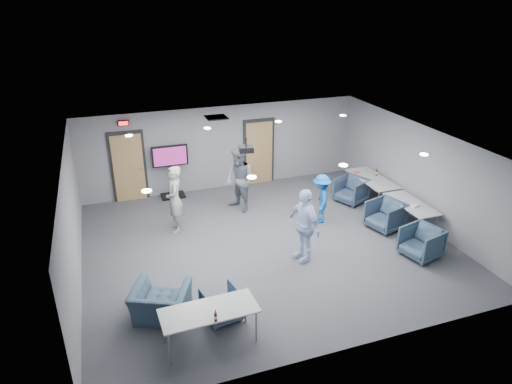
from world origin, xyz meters
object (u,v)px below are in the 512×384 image
object	(u,v)px
chair_front_a	(221,304)
tv_stand	(171,168)
table_right_b	(411,205)
person_b	(239,180)
person_a	(175,199)
chair_right_a	(351,190)
chair_right_b	(385,215)
person_c	(304,225)
table_right_a	(372,179)
chair_right_c	(421,242)
table_front_left	(209,312)
projector	(246,149)
bottle_front	(216,317)
chair_front_b	(161,303)
bottle_right	(377,173)
person_d	(321,199)

from	to	relation	value
chair_front_a	tv_stand	distance (m)	6.18
table_right_b	tv_stand	distance (m)	7.12
person_b	chair_front_a	distance (m)	4.92
person_a	chair_right_a	bearing A→B (deg)	98.72
person_a	chair_right_b	size ratio (longest dim) A/B	2.13
tv_stand	person_c	bearing A→B (deg)	-63.26
person_a	person_c	distance (m)	3.58
table_right_a	chair_right_a	bearing A→B (deg)	82.24
person_c	chair_right_c	distance (m)	2.93
table_front_left	tv_stand	bearing A→B (deg)	84.04
chair_right_c	projector	world-z (taller)	projector
chair_right_c	bottle_front	bearing A→B (deg)	-88.58
person_a	chair_front_a	size ratio (longest dim) A/B	2.61
chair_front_b	table_right_a	distance (m)	7.79
person_b	chair_front_b	size ratio (longest dim) A/B	1.76
person_c	table_front_left	distance (m)	3.51
chair_right_b	bottle_right	size ratio (longest dim) A/B	3.41
bottle_right	projector	distance (m)	4.91
table_front_left	bottle_right	world-z (taller)	bottle_right
projector	tv_stand	bearing A→B (deg)	125.48
table_front_left	bottle_front	xyz separation A→B (m)	(0.04, -0.32, 0.13)
person_c	tv_stand	bearing A→B (deg)	-165.27
person_b	table_right_b	world-z (taller)	person_b
person_c	chair_front_b	size ratio (longest dim) A/B	1.70
person_b	chair_front_a	xyz separation A→B (m)	(-1.80, -4.53, -0.63)
table_right_b	projector	xyz separation A→B (m)	(-4.31, 1.09, 1.72)
table_right_a	table_front_left	world-z (taller)	same
chair_front_b	projector	world-z (taller)	projector
person_a	person_c	size ratio (longest dim) A/B	1.00
chair_right_a	projector	size ratio (longest dim) A/B	2.12
table_front_left	projector	xyz separation A→B (m)	(1.92, 3.65, 1.72)
person_d	chair_front_b	size ratio (longest dim) A/B	1.30
table_front_left	tv_stand	xyz separation A→B (m)	(0.47, 6.75, 0.27)
table_right_a	table_front_left	bearing A→B (deg)	125.63
person_a	table_right_b	world-z (taller)	person_a
person_a	bottle_front	size ratio (longest dim) A/B	7.86
person_a	chair_right_b	world-z (taller)	person_a
projector	person_a	bearing A→B (deg)	164.45
table_right_b	tv_stand	size ratio (longest dim) A/B	1.00
person_d	bottle_front	distance (m)	5.71
table_right_b	chair_right_b	bearing A→B (deg)	74.83
chair_right_a	chair_front_b	distance (m)	7.25
chair_right_a	chair_right_c	distance (m)	3.33
chair_right_c	person_c	bearing A→B (deg)	-121.25
projector	person_d	bearing A→B (deg)	11.23
chair_right_a	chair_right_c	bearing A→B (deg)	-24.42
table_right_b	person_c	bearing A→B (deg)	98.27
chair_right_c	chair_front_b	size ratio (longest dim) A/B	0.78
chair_right_c	table_front_left	distance (m)	5.72
person_c	chair_front_a	distance (m)	2.91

